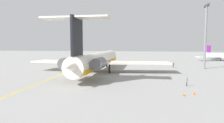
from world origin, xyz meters
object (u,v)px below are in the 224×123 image
(main_jetliner, at_px, (97,60))
(airliner_far_left, at_px, (222,56))
(ground_crew_portside, at_px, (173,64))
(safety_cone_wingtip, at_px, (183,94))
(light_mast, at_px, (206,33))
(safety_cone_nose, at_px, (194,93))
(ground_crew_near_nose, at_px, (187,81))

(main_jetliner, relative_size, airliner_far_left, 1.84)
(airliner_far_left, height_order, ground_crew_portside, airliner_far_left)
(safety_cone_wingtip, bearing_deg, light_mast, 158.68)
(airliner_far_left, distance_m, light_mast, 40.66)
(safety_cone_nose, xyz_separation_m, safety_cone_wingtip, (1.23, -1.87, 0.00))
(main_jetliner, distance_m, safety_cone_wingtip, 29.63)
(light_mast, bearing_deg, ground_crew_portside, -99.78)
(ground_crew_portside, xyz_separation_m, safety_cone_wingtip, (38.54, -4.66, -0.88))
(ground_crew_portside, bearing_deg, light_mast, 81.85)
(safety_cone_nose, bearing_deg, main_jetliner, -135.72)
(ground_crew_portside, relative_size, safety_cone_wingtip, 3.32)
(ground_crew_portside, bearing_deg, airliner_far_left, 140.77)
(safety_cone_nose, distance_m, safety_cone_wingtip, 2.24)
(ground_crew_portside, height_order, safety_cone_wingtip, ground_crew_portside)
(main_jetliner, height_order, ground_crew_near_nose, main_jetliner)
(airliner_far_left, bearing_deg, ground_crew_portside, -55.52)
(ground_crew_near_nose, bearing_deg, ground_crew_portside, 119.31)
(main_jetliner, xyz_separation_m, ground_crew_portside, (-16.00, 23.57, -2.54))
(safety_cone_nose, bearing_deg, ground_crew_near_nose, 176.87)
(ground_crew_near_nose, distance_m, safety_cone_nose, 6.46)
(ground_crew_near_nose, bearing_deg, light_mast, 101.21)
(ground_crew_portside, relative_size, safety_cone_nose, 3.32)
(safety_cone_nose, height_order, safety_cone_wingtip, same)
(safety_cone_wingtip, bearing_deg, main_jetliner, -140.01)
(ground_crew_near_nose, relative_size, safety_cone_nose, 3.10)
(safety_cone_nose, distance_m, light_mast, 39.47)
(ground_crew_near_nose, xyz_separation_m, safety_cone_nose, (6.40, -0.35, -0.80))
(safety_cone_nose, xyz_separation_m, light_mast, (-35.63, 12.52, 11.47))
(ground_crew_near_nose, distance_m, safety_cone_wingtip, 7.99)
(airliner_far_left, bearing_deg, safety_cone_nose, -38.69)
(light_mast, bearing_deg, airliner_far_left, 151.49)
(main_jetliner, distance_m, safety_cone_nose, 29.96)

